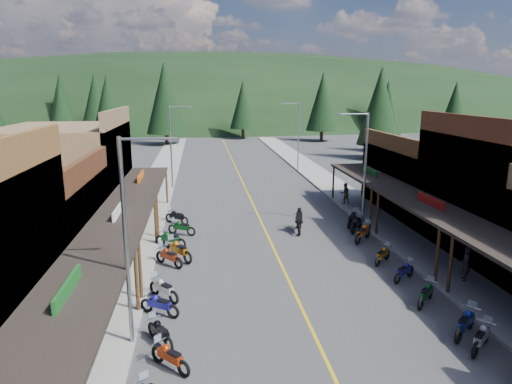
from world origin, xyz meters
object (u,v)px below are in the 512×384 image
object	(u,v)px
pine_1	(96,101)
bike_west_12	(177,216)
pine_4	(323,101)
pine_11	(380,106)
shop_west_3	(68,175)
streetlight_1	(172,143)
pine_7	(61,100)
bike_east_6	(426,293)
shop_east_3	(430,180)
bike_west_11	(182,227)
bike_east_11	(353,218)
pine_3	(243,105)
bike_east_5	(466,322)
streetlight_0	(129,234)
bike_west_7	(164,288)
bike_west_9	(179,249)
shop_west_2	(19,228)
bike_east_7	(404,270)
streetlight_3	(297,133)
pine_2	(165,98)
pine_10	(108,107)
bike_west_4	(170,356)
bike_east_4	(482,337)
bike_east_10	(357,223)
rider_on_bike	(298,222)
pedestrian_east_a	(466,263)
bike_east_9	(363,232)
streetlight_2	(363,164)
bike_west_5	(160,331)
bike_west_8	(169,256)
bike_west_6	(159,304)
pedestrian_east_b	(345,193)
bike_west_10	(171,238)
bike_east_8	(383,254)
pine_9	(387,110)
pine_8	(62,117)
pine_5	(382,96)

from	to	relation	value
pine_1	bike_west_12	bearing A→B (deg)	-73.43
pine_4	pine_11	size ratio (longest dim) A/B	1.01
shop_west_3	streetlight_1	distance (m)	12.73
pine_7	bike_east_6	xyz separation A→B (m)	(37.68, -80.18, -6.67)
shop_east_3	pine_7	size ratio (longest dim) A/B	0.87
bike_west_11	bike_east_11	world-z (taller)	bike_east_11
pine_3	bike_east_5	distance (m)	73.21
pine_11	streetlight_0	bearing A→B (deg)	-121.49
bike_west_7	bike_west_9	world-z (taller)	bike_west_9
shop_west_2	bike_east_7	xyz separation A→B (m)	(19.62, -3.22, -2.00)
streetlight_3	pine_2	world-z (taller)	pine_2
pine_10	bike_west_11	bearing A→B (deg)	-73.92
streetlight_3	pine_11	size ratio (longest dim) A/B	0.65
shop_east_3	bike_east_7	size ratio (longest dim) A/B	5.87
bike_west_4	bike_east_4	size ratio (longest dim) A/B	0.97
shop_west_3	bike_east_10	size ratio (longest dim) A/B	5.17
bike_east_10	rider_on_bike	bearing A→B (deg)	-148.55
pine_2	pedestrian_east_a	bearing A→B (deg)	-72.68
shop_west_2	bike_east_9	bearing A→B (deg)	8.48
streetlight_1	bike_west_9	size ratio (longest dim) A/B	3.46
shop_east_3	pine_1	bearing A→B (deg)	122.75
streetlight_2	pine_11	distance (m)	32.83
pine_11	bike_east_9	bearing A→B (deg)	-112.90
bike_west_7	bike_east_10	world-z (taller)	bike_east_10
bike_west_5	bike_west_9	bearing A→B (deg)	55.62
bike_west_8	rider_on_bike	world-z (taller)	rider_on_bike
bike_west_7	rider_on_bike	distance (m)	12.52
bike_west_6	pedestrian_east_b	xyz separation A→B (m)	(13.87, 17.54, 0.47)
bike_east_4	streetlight_2	bearing A→B (deg)	134.81
bike_west_11	bike_east_11	xyz separation A→B (m)	(12.01, 0.56, 0.03)
bike_west_10	bike_east_5	size ratio (longest dim) A/B	0.99
bike_east_6	bike_east_8	world-z (taller)	bike_east_6
shop_east_3	pine_9	size ratio (longest dim) A/B	1.01
pine_1	bike_west_6	size ratio (longest dim) A/B	6.48
pine_7	bike_west_7	xyz separation A→B (m)	(25.82, -78.25, -6.65)
bike_west_5	pedestrian_east_a	xyz separation A→B (m)	(14.80, 3.91, 0.50)
shop_west_3	bike_east_10	distance (m)	20.72
bike_west_6	rider_on_bike	world-z (taller)	rider_on_bike
bike_west_5	bike_east_6	world-z (taller)	bike_east_6
pine_8	bike_west_10	world-z (taller)	pine_8
streetlight_2	bike_east_9	world-z (taller)	streetlight_2
bike_east_4	bike_east_9	distance (m)	12.60
bike_east_11	pedestrian_east_a	world-z (taller)	pedestrian_east_a
bike_east_6	pine_4	bearing A→B (deg)	122.58
pine_5	pine_10	bearing A→B (deg)	-157.07
bike_east_6	shop_east_3	bearing A→B (deg)	105.91
bike_west_5	bike_east_5	bearing A→B (deg)	-36.20
bike_east_7	bike_west_4	bearing A→B (deg)	-98.64
bike_west_10	bike_east_4	size ratio (longest dim) A/B	1.08
pine_3	pine_8	xyz separation A→B (m)	(-26.00, -26.00, -0.51)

